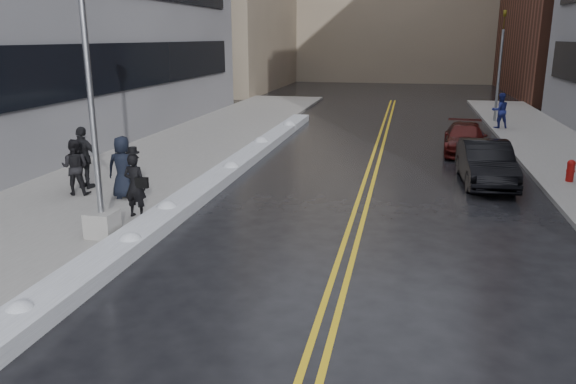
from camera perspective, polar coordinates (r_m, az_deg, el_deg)
The scene contains 15 objects.
ground at distance 11.19m, azimuth -8.41°, elevation -9.78°, with size 160.00×160.00×0.00m, color black.
sidewalk_west at distance 22.11m, azimuth -13.49°, elevation 2.85°, with size 5.50×50.00×0.15m, color gray.
lane_line_left at distance 20.06m, azimuth 7.95°, elevation 1.66°, with size 0.12×50.00×0.01m, color gold.
lane_line_right at distance 20.04m, azimuth 8.80°, elevation 1.61°, with size 0.12×50.00×0.01m, color gold.
snow_ridge at distance 19.05m, azimuth -7.06°, elevation 1.46°, with size 0.90×30.00×0.34m, color silver.
lamppost at distance 13.58m, azimuth -19.09°, elevation 5.27°, with size 0.65×0.65×7.62m.
fire_hydrant at distance 20.60m, azimuth 26.78°, elevation 2.05°, with size 0.26×0.26×0.73m.
traffic_signal at distance 33.82m, azimuth 20.74°, elevation 12.23°, with size 0.16×0.20×6.00m.
pedestrian_fedora at distance 15.18m, azimuth -15.27°, elevation 0.66°, with size 0.62×0.41×1.71m, color black.
pedestrian_b at distance 17.94m, azimuth -20.82°, elevation 2.39°, with size 0.82×0.64×1.69m, color black.
pedestrian_c at distance 17.06m, azimuth -16.39°, elevation 2.42°, with size 0.90×0.59×1.84m, color black.
pedestrian_d at distance 18.56m, azimuth -20.05°, elevation 3.28°, with size 1.14×0.47×1.94m, color black.
pedestrian_east at distance 31.45m, azimuth 20.74°, elevation 7.75°, with size 0.88×0.68×1.81m, color navy.
car_black at distance 19.72m, azimuth 19.45°, elevation 2.78°, with size 1.50×4.30×1.42m, color black.
car_maroon at distance 24.89m, azimuth 17.56°, elevation 5.20°, with size 1.71×4.21×1.22m, color #3B0B09.
Camera 1 is at (3.66, -9.45, 4.74)m, focal length 35.00 mm.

